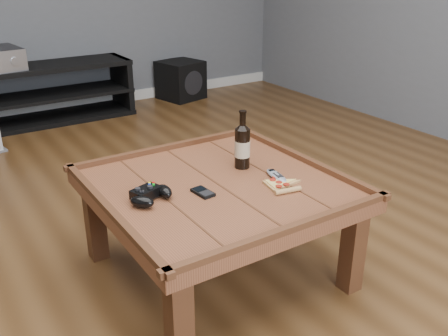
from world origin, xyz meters
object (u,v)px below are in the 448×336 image
remote_control (277,176)px  coffee_table (217,196)px  beer_bottle (242,145)px  pizza_slice (280,185)px  media_console (50,94)px  game_controller (150,195)px  subwoofer (181,80)px  smartphone (203,192)px

remote_control → coffee_table: bearing=168.4°
beer_bottle → pizza_slice: bearing=-86.7°
coffee_table → media_console: media_console is taller
game_controller → pizza_slice: bearing=-37.6°
beer_bottle → remote_control: 0.22m
beer_bottle → subwoofer: bearing=67.4°
coffee_table → subwoofer: (1.32, 2.80, -0.20)m
pizza_slice → subwoofer: pizza_slice is taller
media_console → pizza_slice: media_console is taller
smartphone → remote_control: 0.35m
coffee_table → pizza_slice: coffee_table is taller
coffee_table → remote_control: size_ratio=6.18×
media_console → game_controller: game_controller is taller
game_controller → pizza_slice: game_controller is taller
coffee_table → smartphone: bearing=-152.9°
media_console → game_controller: size_ratio=7.11×
beer_bottle → media_console: bearing=94.2°
remote_control → pizza_slice: bearing=-108.9°
remote_control → subwoofer: bearing=78.9°
beer_bottle → smartphone: bearing=-154.1°
subwoofer → game_controller: bearing=-134.1°
coffee_table → smartphone: size_ratio=9.42×
coffee_table → beer_bottle: 0.27m
media_console → subwoofer: bearing=2.1°
subwoofer → pizza_slice: bearing=-124.3°
pizza_slice → remote_control: remote_control is taller
smartphone → beer_bottle: bearing=20.6°
pizza_slice → game_controller: bearing=171.5°
beer_bottle → remote_control: (0.06, -0.19, -0.10)m
media_console → game_controller: (-0.31, -2.74, 0.23)m
beer_bottle → smartphone: (-0.30, -0.14, -0.10)m
media_console → smartphone: (-0.10, -2.80, 0.21)m
media_console → game_controller: 2.77m
media_console → pizza_slice: size_ratio=6.03×
game_controller → smartphone: 0.22m
coffee_table → game_controller: bearing=178.7°
coffee_table → pizza_slice: bearing=-39.1°
remote_control → beer_bottle: bearing=115.8°
smartphone → remote_control: remote_control is taller
subwoofer → remote_control: bearing=-124.1°
smartphone → subwoofer: size_ratio=0.24×
coffee_table → remote_control: 0.28m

